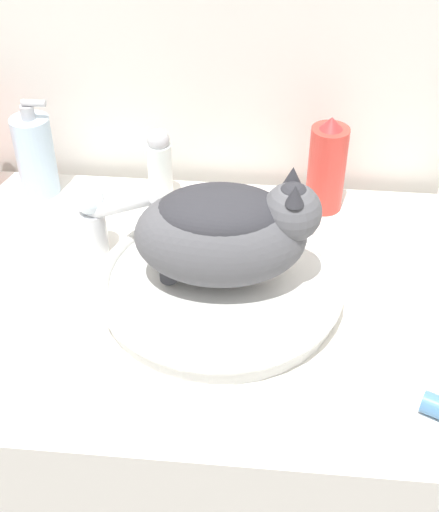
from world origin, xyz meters
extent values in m
cube|color=silver|center=(0.00, 0.69, 1.20)|extent=(8.00, 0.05, 2.40)
cube|color=white|center=(0.00, 0.32, 0.44)|extent=(1.17, 0.63, 0.88)
cylinder|color=silver|center=(0.04, 0.31, 0.90)|extent=(0.36, 0.36, 0.04)
torus|color=silver|center=(0.04, 0.31, 0.91)|extent=(0.38, 0.38, 0.02)
ellipsoid|color=#56565B|center=(0.04, 0.31, 1.00)|extent=(0.26, 0.17, 0.15)
ellipsoid|color=#2D2D33|center=(0.04, 0.31, 1.04)|extent=(0.20, 0.14, 0.07)
sphere|color=#56565B|center=(0.15, 0.31, 1.04)|extent=(0.09, 0.09, 0.09)
sphere|color=#2D2D33|center=(0.15, 0.31, 1.07)|extent=(0.05, 0.05, 0.05)
cone|color=#2D2D33|center=(0.15, 0.29, 1.09)|extent=(0.03, 0.03, 0.03)
cone|color=#2D2D33|center=(0.14, 0.34, 1.09)|extent=(0.03, 0.03, 0.03)
cylinder|color=#2D2D33|center=(-0.05, 0.37, 0.94)|extent=(0.07, 0.19, 0.03)
cylinder|color=silver|center=(-0.18, 0.40, 0.92)|extent=(0.04, 0.04, 0.08)
cylinder|color=silver|center=(-0.12, 0.38, 0.99)|extent=(0.14, 0.08, 0.09)
sphere|color=silver|center=(-0.18, 0.40, 0.98)|extent=(0.05, 0.05, 0.05)
cylinder|color=silver|center=(-0.32, 0.57, 0.95)|extent=(0.07, 0.07, 0.15)
cylinder|color=#B7B7BC|center=(-0.32, 0.57, 1.04)|extent=(0.02, 0.02, 0.02)
cylinder|color=#B7B7BC|center=(-0.31, 0.57, 1.06)|extent=(0.04, 0.01, 0.01)
cylinder|color=silver|center=(-0.09, 0.57, 0.93)|extent=(0.04, 0.04, 0.11)
sphere|color=#B7B7BC|center=(-0.09, 0.57, 1.00)|extent=(0.04, 0.04, 0.04)
cylinder|color=#DB3D33|center=(0.21, 0.57, 0.96)|extent=(0.07, 0.07, 0.16)
cone|color=red|center=(0.21, 0.57, 1.05)|extent=(0.04, 0.04, 0.02)
camera|label=1|loc=(0.12, -0.52, 1.63)|focal=50.00mm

